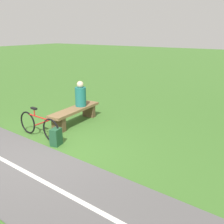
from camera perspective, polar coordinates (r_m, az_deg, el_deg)
name	(u,v)px	position (r m, az deg, el deg)	size (l,w,h in m)	color
ground_plane	(37,154)	(6.64, -15.75, -8.67)	(80.00, 80.00, 0.00)	#3D6B28
bench	(75,113)	(8.41, -8.01, -0.15)	(2.08, 0.62, 0.48)	brown
person_seated	(81,95)	(8.53, -6.77, 3.57)	(0.37, 0.37, 0.81)	#1E6B66
bicycle	(39,126)	(7.47, -15.44, -2.83)	(0.15, 1.66, 0.83)	black
backpack	(56,137)	(6.92, -11.97, -5.30)	(0.32, 0.29, 0.45)	#1E4C2D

